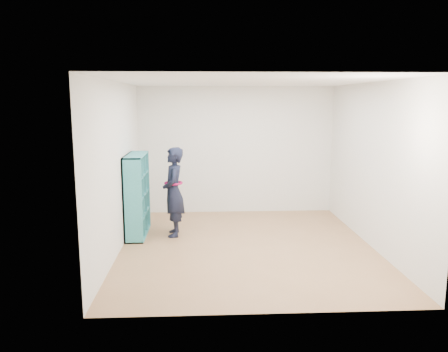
{
  "coord_description": "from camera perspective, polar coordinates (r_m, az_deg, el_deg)",
  "views": [
    {
      "loc": [
        -0.71,
        -6.69,
        2.32
      ],
      "look_at": [
        -0.35,
        0.3,
        1.1
      ],
      "focal_mm": 35.0,
      "sensor_mm": 36.0,
      "label": 1
    }
  ],
  "objects": [
    {
      "name": "ceiling",
      "position": [
        6.74,
        3.19,
        12.23
      ],
      "size": [
        4.5,
        4.5,
        0.0
      ],
      "primitive_type": "plane",
      "color": "white",
      "rests_on": "wall_back"
    },
    {
      "name": "person",
      "position": [
        7.53,
        -6.61,
        -2.07
      ],
      "size": [
        0.41,
        0.58,
        1.54
      ],
      "rotation": [
        0.0,
        0.0,
        -1.5
      ],
      "color": "black",
      "rests_on": "floor"
    },
    {
      "name": "wall_left",
      "position": [
        6.89,
        -13.69,
        1.07
      ],
      "size": [
        0.02,
        4.5,
        2.6
      ],
      "primitive_type": "cube",
      "color": "silver",
      "rests_on": "floor"
    },
    {
      "name": "wall_back",
      "position": [
        9.03,
        1.6,
        3.37
      ],
      "size": [
        4.0,
        0.02,
        2.6
      ],
      "primitive_type": "cube",
      "color": "silver",
      "rests_on": "floor"
    },
    {
      "name": "bookshelf",
      "position": [
        7.69,
        -11.47,
        -2.56
      ],
      "size": [
        0.31,
        1.06,
        1.41
      ],
      "color": "teal",
      "rests_on": "floor"
    },
    {
      "name": "smartphone",
      "position": [
        7.59,
        -7.63,
        -1.23
      ],
      "size": [
        0.03,
        0.09,
        0.12
      ],
      "rotation": [
        0.4,
        0.0,
        0.21
      ],
      "color": "silver",
      "rests_on": "person"
    },
    {
      "name": "wall_right",
      "position": [
        7.29,
        18.92,
        1.28
      ],
      "size": [
        0.02,
        4.5,
        2.6
      ],
      "primitive_type": "cube",
      "color": "silver",
      "rests_on": "floor"
    },
    {
      "name": "floor",
      "position": [
        7.12,
        2.99,
        -9.17
      ],
      "size": [
        4.5,
        4.5,
        0.0
      ],
      "primitive_type": "plane",
      "color": "#966B44",
      "rests_on": "ground"
    },
    {
      "name": "wall_front",
      "position": [
        4.61,
        5.99,
        -2.97
      ],
      "size": [
        4.0,
        0.02,
        2.6
      ],
      "primitive_type": "cube",
      "color": "silver",
      "rests_on": "floor"
    }
  ]
}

